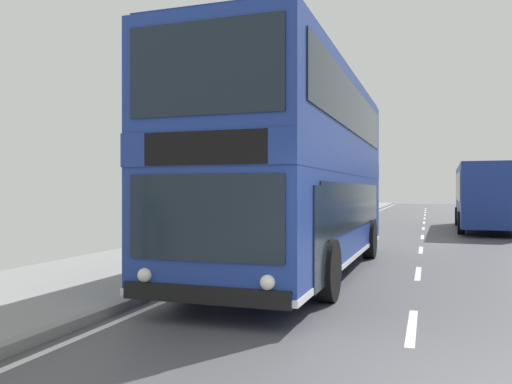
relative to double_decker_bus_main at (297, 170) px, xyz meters
The scene contains 2 objects.
double_decker_bus_main is the anchor object (origin of this frame).
background_bus_far_lane 16.07m from the double_decker_bus_main, 70.42° to the left, with size 2.86×9.78×2.98m.
Camera 1 is at (0.20, -4.78, 1.85)m, focal length 36.80 mm.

